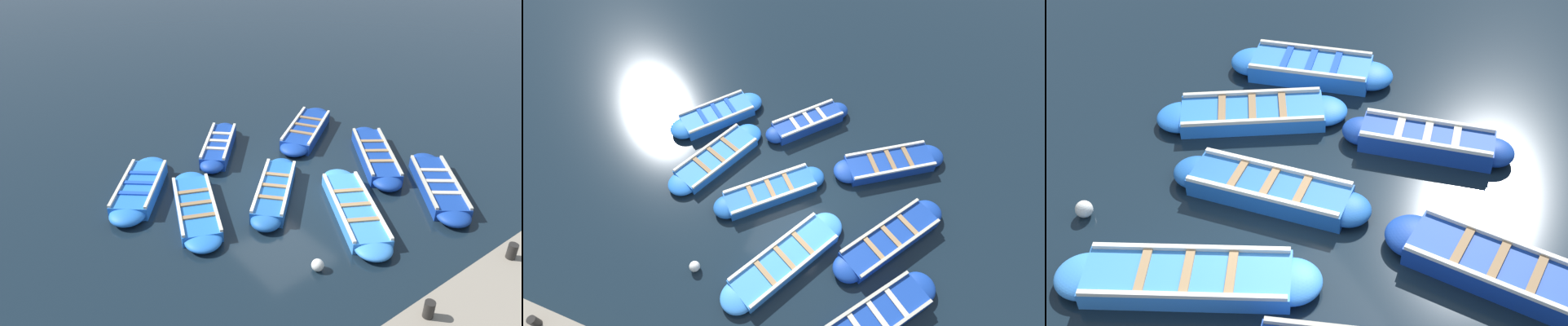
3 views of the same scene
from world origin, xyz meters
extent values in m
plane|color=black|center=(0.00, 0.00, 0.00)|extent=(120.00, 120.00, 0.00)
cube|color=blue|center=(-2.04, -3.49, 0.18)|extent=(2.53, 2.33, 0.36)
ellipsoid|color=blue|center=(-2.98, -2.72, 0.18)|extent=(1.34, 1.33, 0.36)
ellipsoid|color=blue|center=(-1.09, -4.26, 0.18)|extent=(1.34, 1.33, 0.36)
cube|color=beige|center=(-2.33, -3.85, 0.39)|extent=(1.90, 1.58, 0.07)
cube|color=beige|center=(-1.74, -3.13, 0.39)|extent=(1.90, 1.58, 0.07)
cube|color=#1947B7|center=(-2.44, -3.16, 0.38)|extent=(0.67, 0.78, 0.04)
cube|color=#1947B7|center=(-2.04, -3.49, 0.38)|extent=(0.67, 0.78, 0.04)
cube|color=#1947B7|center=(-1.64, -3.82, 0.38)|extent=(0.67, 0.78, 0.04)
cube|color=#1E59AD|center=(0.26, -0.57, 0.17)|extent=(2.50, 2.57, 0.34)
ellipsoid|color=#1E59AD|center=(-0.68, 0.42, 0.17)|extent=(1.12, 1.12, 0.34)
ellipsoid|color=#1E59AD|center=(1.21, -1.57, 0.17)|extent=(1.12, 1.12, 0.34)
cube|color=silver|center=(-0.02, -0.84, 0.38)|extent=(1.91, 2.00, 0.07)
cube|color=silver|center=(0.54, -0.31, 0.38)|extent=(1.91, 2.00, 0.07)
cube|color=olive|center=(-0.14, -0.15, 0.36)|extent=(0.64, 0.61, 0.04)
cube|color=olive|center=(0.26, -0.57, 0.36)|extent=(0.64, 0.61, 0.04)
cube|color=olive|center=(0.66, -0.99, 0.36)|extent=(0.64, 0.61, 0.04)
cube|color=blue|center=(-0.36, -2.68, 0.14)|extent=(2.89, 1.97, 0.29)
ellipsoid|color=blue|center=(-1.61, -2.15, 0.14)|extent=(1.22, 1.21, 0.29)
ellipsoid|color=blue|center=(0.89, -3.21, 0.14)|extent=(1.22, 1.21, 0.29)
cube|color=beige|center=(-0.53, -3.10, 0.32)|extent=(2.48, 1.10, 0.07)
cube|color=beige|center=(-0.18, -2.26, 0.32)|extent=(2.48, 1.10, 0.07)
cube|color=olive|center=(-0.89, -2.46, 0.31)|extent=(0.47, 0.86, 0.04)
cube|color=olive|center=(-0.36, -2.68, 0.31)|extent=(0.47, 0.86, 0.04)
cube|color=olive|center=(0.18, -2.90, 0.31)|extent=(0.47, 0.86, 0.04)
cube|color=navy|center=(0.56, 3.13, 0.18)|extent=(2.96, 2.43, 0.36)
ellipsoid|color=navy|center=(-0.67, 3.98, 0.18)|extent=(1.17, 1.16, 0.36)
ellipsoid|color=navy|center=(1.78, 2.28, 0.18)|extent=(1.17, 1.16, 0.36)
cube|color=#B2AD9E|center=(0.32, 2.79, 0.39)|extent=(2.45, 1.73, 0.07)
cube|color=#B2AD9E|center=(0.79, 3.46, 0.39)|extent=(2.45, 1.73, 0.07)
cube|color=#9E7A51|center=(0.04, 3.49, 0.38)|extent=(0.56, 0.73, 0.04)
cube|color=#9E7A51|center=(0.56, 3.13, 0.38)|extent=(0.56, 0.73, 0.04)
cube|color=#9E7A51|center=(1.08, 2.77, 0.38)|extent=(0.56, 0.73, 0.04)
cube|color=navy|center=(-2.06, 2.57, 0.18)|extent=(2.31, 2.81, 0.35)
ellipsoid|color=navy|center=(-2.81, 3.71, 0.18)|extent=(1.26, 1.26, 0.35)
ellipsoid|color=navy|center=(-1.31, 1.43, 0.18)|extent=(1.26, 1.26, 0.35)
cube|color=silver|center=(-2.43, 2.32, 0.39)|extent=(1.54, 2.27, 0.07)
cube|color=silver|center=(-1.69, 2.82, 0.39)|extent=(1.54, 2.27, 0.07)
cube|color=olive|center=(-2.38, 3.05, 0.37)|extent=(0.79, 0.59, 0.04)
cube|color=olive|center=(-2.06, 2.57, 0.37)|extent=(0.79, 0.59, 0.04)
cube|color=olive|center=(-1.74, 2.09, 0.37)|extent=(0.79, 0.59, 0.04)
cube|color=navy|center=(-2.82, -0.42, 0.19)|extent=(2.31, 2.18, 0.38)
ellipsoid|color=navy|center=(-3.72, 0.38, 0.19)|extent=(1.02, 1.02, 0.38)
ellipsoid|color=navy|center=(-1.92, -1.23, 0.19)|extent=(1.02, 1.02, 0.38)
cube|color=silver|center=(-3.05, -0.68, 0.41)|extent=(1.81, 1.64, 0.07)
cube|color=silver|center=(-2.59, -0.16, 0.41)|extent=(1.81, 1.64, 0.07)
cube|color=beige|center=(-3.20, -0.08, 0.40)|extent=(0.56, 0.60, 0.04)
cube|color=beige|center=(-2.82, -0.42, 0.40)|extent=(0.56, 0.60, 0.04)
cube|color=beige|center=(-2.44, -0.76, 0.40)|extent=(0.56, 0.60, 0.04)
cube|color=#3884E0|center=(2.16, 0.60, 0.15)|extent=(3.19, 2.37, 0.30)
ellipsoid|color=#3884E0|center=(0.80, 1.35, 0.15)|extent=(1.26, 1.25, 0.30)
ellipsoid|color=#3884E0|center=(3.51, -0.15, 0.15)|extent=(1.26, 1.25, 0.30)
cube|color=silver|center=(1.94, 0.20, 0.34)|extent=(2.70, 1.54, 0.07)
cube|color=silver|center=(2.38, 1.00, 0.34)|extent=(2.70, 1.54, 0.07)
cube|color=#9E7A51|center=(1.58, 0.92, 0.32)|extent=(0.54, 0.83, 0.04)
cube|color=#9E7A51|center=(2.16, 0.60, 0.32)|extent=(0.54, 0.83, 0.04)
cube|color=#9E7A51|center=(2.73, 0.28, 0.32)|extent=(0.54, 0.83, 0.04)
cube|color=navy|center=(2.76, 3.27, 0.17)|extent=(2.78, 2.44, 0.33)
ellipsoid|color=navy|center=(1.66, 4.11, 0.17)|extent=(1.25, 1.24, 0.33)
ellipsoid|color=navy|center=(3.87, 2.42, 0.17)|extent=(1.25, 1.24, 0.33)
cube|color=#B2AD9E|center=(2.50, 2.92, 0.37)|extent=(2.21, 1.72, 0.07)
cube|color=#B2AD9E|center=(3.03, 3.61, 0.37)|extent=(2.21, 1.72, 0.07)
cube|color=beige|center=(2.30, 3.63, 0.35)|extent=(0.62, 0.75, 0.04)
cube|color=beige|center=(2.76, 3.27, 0.35)|extent=(0.62, 0.75, 0.04)
cube|color=beige|center=(3.23, 2.91, 0.35)|extent=(0.62, 0.75, 0.04)
cylinder|color=black|center=(5.88, -1.37, 0.91)|extent=(0.20, 0.20, 0.35)
cylinder|color=black|center=(5.88, 1.37, 0.91)|extent=(0.20, 0.20, 0.35)
sphere|color=silver|center=(3.17, -1.59, 0.15)|extent=(0.29, 0.29, 0.29)
camera|label=1|loc=(9.41, -7.76, 7.84)|focal=35.00mm
camera|label=2|loc=(6.37, 2.18, 10.50)|focal=28.00mm
camera|label=3|loc=(3.77, 7.64, 8.63)|focal=50.00mm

